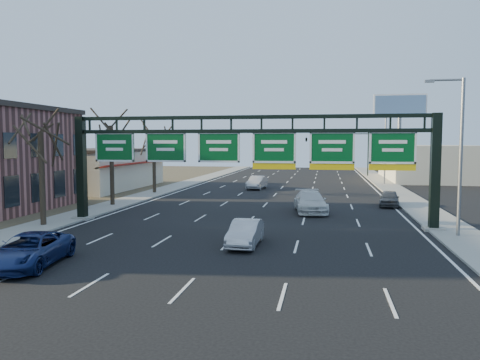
% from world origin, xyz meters
% --- Properties ---
extents(ground, '(160.00, 160.00, 0.00)m').
position_xyz_m(ground, '(0.00, 0.00, 0.00)').
color(ground, black).
rests_on(ground, ground).
extents(sidewalk_left, '(3.00, 120.00, 0.12)m').
position_xyz_m(sidewalk_left, '(-12.80, 20.00, 0.06)').
color(sidewalk_left, gray).
rests_on(sidewalk_left, ground).
extents(sidewalk_right, '(3.00, 120.00, 0.12)m').
position_xyz_m(sidewalk_right, '(12.80, 20.00, 0.06)').
color(sidewalk_right, gray).
rests_on(sidewalk_right, ground).
extents(dirt_strip_left, '(21.00, 120.00, 0.06)m').
position_xyz_m(dirt_strip_left, '(-25.00, 20.00, 0.03)').
color(dirt_strip_left, '#473D2B').
rests_on(dirt_strip_left, ground).
extents(lane_markings, '(21.60, 120.00, 0.01)m').
position_xyz_m(lane_markings, '(0.00, 20.00, 0.01)').
color(lane_markings, white).
rests_on(lane_markings, ground).
extents(sign_gantry, '(24.60, 1.20, 7.20)m').
position_xyz_m(sign_gantry, '(0.16, 8.00, 4.63)').
color(sign_gantry, black).
rests_on(sign_gantry, ground).
extents(cream_strip, '(10.90, 18.40, 4.70)m').
position_xyz_m(cream_strip, '(-21.48, 29.00, 2.36)').
color(cream_strip, beige).
rests_on(cream_strip, ground).
extents(building_right_distant, '(12.00, 20.00, 5.00)m').
position_xyz_m(building_right_distant, '(20.00, 50.00, 2.50)').
color(building_right_distant, beige).
rests_on(building_right_distant, ground).
extents(tree_gantry, '(3.60, 3.60, 8.48)m').
position_xyz_m(tree_gantry, '(-12.80, 5.00, 7.11)').
color(tree_gantry, '#2D2019').
rests_on(tree_gantry, sidewalk_left).
extents(tree_mid, '(3.60, 3.60, 9.24)m').
position_xyz_m(tree_mid, '(-12.80, 15.00, 7.85)').
color(tree_mid, '#2D2019').
rests_on(tree_mid, sidewalk_left).
extents(tree_far, '(3.60, 3.60, 8.86)m').
position_xyz_m(tree_far, '(-12.80, 25.00, 7.48)').
color(tree_far, '#2D2019').
rests_on(tree_far, sidewalk_left).
extents(streetlight_near, '(2.15, 0.22, 9.00)m').
position_xyz_m(streetlight_near, '(12.47, 6.00, 5.08)').
color(streetlight_near, slate).
rests_on(streetlight_near, sidewalk_right).
extents(streetlight_far, '(2.15, 0.22, 9.00)m').
position_xyz_m(streetlight_far, '(12.47, 40.00, 5.08)').
color(streetlight_far, slate).
rests_on(streetlight_far, sidewalk_right).
extents(billboard_right, '(7.00, 0.50, 12.00)m').
position_xyz_m(billboard_right, '(15.00, 44.98, 9.06)').
color(billboard_right, slate).
rests_on(billboard_right, ground).
extents(traffic_signal_mast, '(10.16, 0.54, 7.00)m').
position_xyz_m(traffic_signal_mast, '(5.69, 55.00, 5.50)').
color(traffic_signal_mast, black).
rests_on(traffic_signal_mast, ground).
extents(car_blue_suv, '(3.03, 5.40, 1.43)m').
position_xyz_m(car_blue_suv, '(-7.58, -4.02, 0.71)').
color(car_blue_suv, navy).
rests_on(car_blue_suv, ground).
extents(car_silver_sedan, '(1.50, 4.08, 1.34)m').
position_xyz_m(car_silver_sedan, '(1.02, 1.75, 0.67)').
color(car_silver_sedan, '#B4B5B9').
rests_on(car_silver_sedan, ground).
extents(car_white_wagon, '(3.05, 5.87, 1.63)m').
position_xyz_m(car_white_wagon, '(4.00, 14.30, 0.81)').
color(car_white_wagon, silver).
rests_on(car_white_wagon, ground).
extents(car_grey_far, '(2.10, 4.15, 1.35)m').
position_xyz_m(car_grey_far, '(10.50, 19.02, 0.68)').
color(car_grey_far, '#46474B').
rests_on(car_grey_far, ground).
extents(car_silver_distant, '(2.10, 4.73, 1.51)m').
position_xyz_m(car_silver_distant, '(-2.71, 31.72, 0.75)').
color(car_silver_distant, '#A9A9AE').
rests_on(car_silver_distant, ground).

